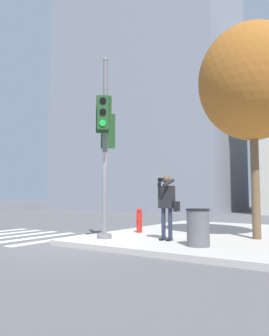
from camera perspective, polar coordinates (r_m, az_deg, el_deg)
name	(u,v)px	position (r m, az deg, el deg)	size (l,w,h in m)	color
ground_plane	(78,244)	(9.07, -9.90, -12.98)	(160.00, 160.00, 0.00)	#5B5B5E
sidewalk_corner	(247,237)	(10.43, 19.04, -11.34)	(8.00, 8.00, 0.13)	#BCB7AD
crosswalk_stripes	(18,236)	(11.41, -19.63, -11.06)	(3.74, 3.17, 0.01)	silver
traffic_signal_pole	(106,138)	(9.23, -5.04, 5.26)	(0.90, 1.26, 5.10)	slate
person_photographer	(167,201)	(8.69, 5.67, -5.77)	(0.58, 0.54, 1.70)	black
street_tree	(252,82)	(10.00, 19.82, 13.84)	(2.97, 2.97, 5.97)	brown
fire_hydrant	(139,220)	(10.48, 0.83, -9.09)	(0.17, 0.23, 0.77)	red
trash_bin	(198,227)	(7.81, 11.01, -10.11)	(0.55, 0.55, 0.86)	#5B5B60
building_left	(144,91)	(32.41, 1.71, 13.29)	(17.01, 9.05, 22.72)	gray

